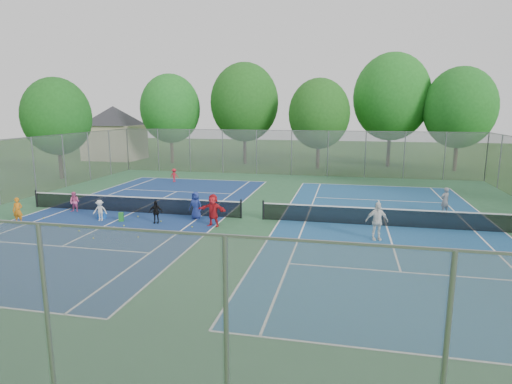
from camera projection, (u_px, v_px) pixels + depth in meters
ground at (252, 219)px, 23.14m from camera, size 120.00×120.00×0.00m
court_pad at (252, 219)px, 23.14m from camera, size 32.00×32.00×0.01m
court_left at (134, 212)px, 24.59m from camera, size 10.97×23.77×0.01m
court_right at (386, 226)px, 21.69m from camera, size 10.97×23.77×0.01m
net_left at (133, 205)px, 24.51m from camera, size 12.87×0.10×0.91m
net_right at (387, 218)px, 21.61m from camera, size 12.87×0.10×0.91m
fence_north at (291, 153)px, 38.11m from camera, size 32.00×0.10×4.00m
fence_south at (49, 335)px, 7.41m from camera, size 32.00×0.10×4.00m
house at (114, 123)px, 49.93m from camera, size 11.03×11.03×7.30m
tree_nw at (170, 109)px, 46.03m from camera, size 6.40×6.40×9.58m
tree_nl at (245, 102)px, 45.21m from camera, size 7.20×7.20×10.69m
tree_nc at (319, 114)px, 41.85m from camera, size 6.00×6.00×8.85m
tree_nr at (392, 97)px, 42.96m from camera, size 7.60×7.60×11.42m
tree_ne at (460, 108)px, 40.00m from camera, size 6.60×6.60×9.77m
tree_side_w at (57, 116)px, 35.68m from camera, size 5.60×5.60×8.47m
ball_crate at (102, 216)px, 23.18m from camera, size 0.48×0.48×0.33m
ball_hopper at (121, 217)px, 22.59m from camera, size 0.32×0.32×0.48m
student_a at (18, 211)px, 22.11m from camera, size 0.57×0.44×1.37m
student_b at (75, 202)px, 24.60m from camera, size 0.60×0.48×1.19m
student_c at (100, 210)px, 22.67m from camera, size 0.81×0.58×1.13m
student_d at (156, 212)px, 22.16m from camera, size 0.75×0.45×1.19m
student_e at (196, 205)px, 23.05m from camera, size 0.80×0.60×1.49m
student_f at (213, 210)px, 21.57m from camera, size 1.60×0.76×1.66m
child_far_baseline at (174, 175)px, 34.72m from camera, size 0.76×0.49×1.11m
instructor at (445, 201)px, 24.13m from camera, size 0.67×0.61×1.53m
teen_court_b at (377, 221)px, 19.26m from camera, size 1.11×0.68×1.76m
tennis_ball_0 at (44, 218)px, 23.14m from camera, size 0.07×0.07×0.07m
tennis_ball_1 at (192, 227)px, 21.41m from camera, size 0.07×0.07×0.07m
tennis_ball_2 at (60, 227)px, 21.39m from camera, size 0.07×0.07×0.07m
tennis_ball_3 at (138, 217)px, 23.46m from camera, size 0.07×0.07×0.07m
tennis_ball_4 at (114, 228)px, 21.34m from camera, size 0.07×0.07×0.07m
tennis_ball_5 at (161, 222)px, 22.48m from camera, size 0.07×0.07×0.07m
tennis_ball_6 at (138, 237)px, 19.70m from camera, size 0.07×0.07×0.07m
tennis_ball_7 at (93, 238)px, 19.54m from camera, size 0.07×0.07×0.07m
tennis_ball_8 at (124, 226)px, 21.63m from camera, size 0.07×0.07×0.07m
tennis_ball_9 at (79, 231)px, 20.72m from camera, size 0.07×0.07×0.07m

